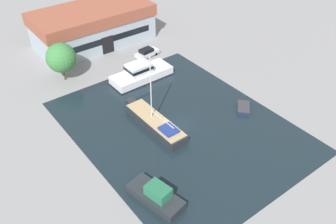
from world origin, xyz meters
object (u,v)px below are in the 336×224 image
quay_tree_near_building (61,58)px  motor_cruiser (141,74)px  warehouse_building (93,26)px  cabin_boat (156,195)px  sailboat_moored (155,122)px  small_dinghy (243,108)px  parked_car (147,53)px

quay_tree_near_building → motor_cruiser: 13.31m
warehouse_building → cabin_boat: size_ratio=3.09×
sailboat_moored → small_dinghy: size_ratio=3.49×
warehouse_building → sailboat_moored: bearing=-101.1°
parked_car → sailboat_moored: 20.73m
parked_car → small_dinghy: size_ratio=1.37×
parked_car → sailboat_moored: size_ratio=0.39×
warehouse_building → small_dinghy: bearing=-77.4°
quay_tree_near_building → sailboat_moored: size_ratio=0.54×
small_dinghy → cabin_boat: (-20.84, -6.17, 0.57)m
motor_cruiser → cabin_boat: motor_cruiser is taller
warehouse_building → parked_car: size_ratio=4.66×
warehouse_building → cabin_boat: warehouse_building is taller
parked_car → motor_cruiser: (-5.37, -5.98, 0.30)m
sailboat_moored → motor_cruiser: size_ratio=1.17×
quay_tree_near_building → cabin_boat: (-2.87, -30.52, -3.35)m
quay_tree_near_building → parked_car: (15.72, -1.80, -3.41)m
warehouse_building → cabin_boat: (-13.66, -39.83, -2.69)m
parked_car → motor_cruiser: size_ratio=0.46×
parked_car → motor_cruiser: bearing=-48.6°
quay_tree_near_building → motor_cruiser: size_ratio=0.63×
quay_tree_near_building → small_dinghy: 30.51m
quay_tree_near_building → cabin_boat: bearing=-95.4°
motor_cruiser → parked_car: bearing=-42.3°
warehouse_building → cabin_boat: bearing=-108.4°
sailboat_moored → cabin_boat: 13.50m
warehouse_building → quay_tree_near_building: 14.26m
warehouse_building → parked_car: warehouse_building is taller
quay_tree_near_building → parked_car: quay_tree_near_building is taller
motor_cruiser → warehouse_building: bearing=-1.9°
warehouse_building → motor_cruiser: warehouse_building is taller
sailboat_moored → small_dinghy: sailboat_moored is taller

